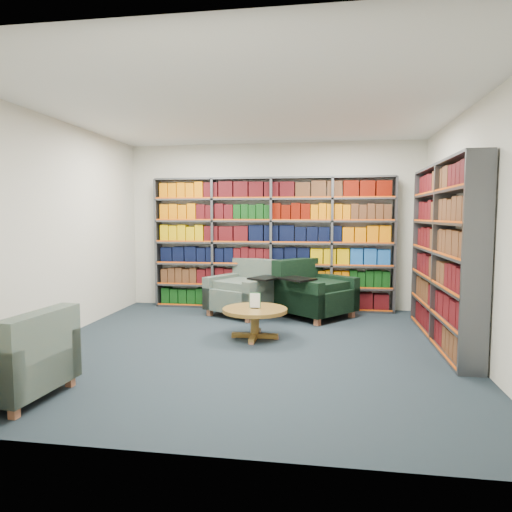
# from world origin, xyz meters

# --- Properties ---
(room_shell) EXTENTS (5.02, 5.02, 2.82)m
(room_shell) POSITION_xyz_m (0.00, 0.00, 1.40)
(room_shell) COLOR black
(room_shell) RESTS_ON ground
(bookshelf_back) EXTENTS (4.00, 0.28, 2.20)m
(bookshelf_back) POSITION_xyz_m (0.00, 2.34, 1.10)
(bookshelf_back) COLOR #47494F
(bookshelf_back) RESTS_ON ground
(bookshelf_right) EXTENTS (0.28, 2.50, 2.20)m
(bookshelf_right) POSITION_xyz_m (2.34, 0.60, 1.10)
(bookshelf_right) COLOR #47494F
(bookshelf_right) RESTS_ON ground
(chair_teal_left) EXTENTS (1.29, 1.29, 0.86)m
(chair_teal_left) POSITION_xyz_m (-0.33, 1.88, 0.35)
(chair_teal_left) COLOR #0A2B3A
(chair_teal_left) RESTS_ON ground
(chair_green_right) EXTENTS (1.37, 1.37, 0.88)m
(chair_green_right) POSITION_xyz_m (0.68, 1.86, 0.36)
(chair_green_right) COLOR black
(chair_green_right) RESTS_ON ground
(chair_teal_front) EXTENTS (0.91, 1.03, 0.77)m
(chair_teal_front) POSITION_xyz_m (-1.72, -1.81, 0.31)
(chair_teal_front) COLOR #0A2B3A
(chair_teal_front) RESTS_ON ground
(coffee_table) EXTENTS (0.83, 0.83, 0.59)m
(coffee_table) POSITION_xyz_m (0.01, 0.41, 0.31)
(coffee_table) COLOR olive
(coffee_table) RESTS_ON ground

